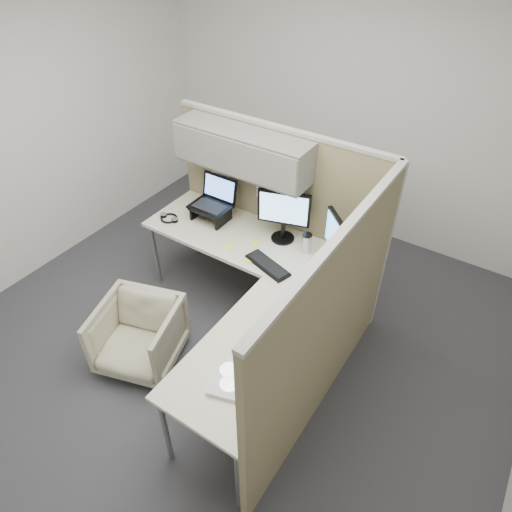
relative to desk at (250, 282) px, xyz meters
The scene contains 19 objects.
ground 0.71m from the desk, 134.71° to the right, with size 4.50×4.50×0.00m, color #323237.
partition_back 0.88m from the desk, 115.90° to the left, with size 2.00×0.36×1.63m.
partition_right 0.81m from the desk, 13.96° to the right, with size 0.07×2.03×1.63m.
desk is the anchor object (origin of this frame).
office_chair 0.99m from the desk, 134.00° to the right, with size 0.61×0.57×0.63m, color #BEB597.
monitor_left 0.65m from the desk, 94.36° to the left, with size 0.43×0.20×0.47m.
monitor_right 0.74m from the desk, 40.88° to the left, with size 0.34×0.33×0.47m.
laptop_station 0.91m from the desk, 145.99° to the left, with size 0.36×0.31×0.37m.
keyboard 0.20m from the desk, 76.26° to the left, with size 0.41×0.14×0.02m, color black.
mouse 0.42m from the desk, 25.53° to the left, with size 0.10×0.07×0.04m, color black.
travel_mug 0.58m from the desk, 68.59° to the left, with size 0.08×0.08×0.17m.
soda_can_green 0.62m from the desk, 13.90° to the left, with size 0.07×0.07×0.12m, color black.
soda_can_silver 0.57m from the desk, 37.53° to the left, with size 0.07×0.07×0.12m, color black.
sticky_note_d 0.43m from the desk, 117.97° to the left, with size 0.08×0.08×0.01m, color #FCF042.
sticky_note_a 0.43m from the desk, 147.25° to the left, with size 0.08×0.08×0.01m, color #FCF042.
sticky_note_b 0.21m from the desk, 125.49° to the left, with size 0.08×0.08×0.01m, color #FCF042.
headphones 1.09m from the desk, 166.52° to the left, with size 0.20×0.16×0.03m.
paper_stack 0.96m from the desk, 63.39° to the right, with size 0.28×0.32×0.03m.
desk_clock 0.60m from the desk, 33.83° to the right, with size 0.10×0.10×0.10m.
Camera 1 is at (1.61, -2.04, 3.10)m, focal length 32.00 mm.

